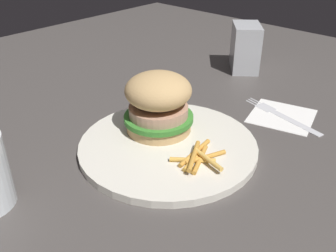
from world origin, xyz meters
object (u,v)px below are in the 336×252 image
(napkin, at_px, (282,116))
(napkin_dispenser, at_px, (245,48))
(plate, at_px, (168,146))
(sandwich, at_px, (158,102))
(fries_pile, at_px, (198,158))
(fork, at_px, (281,114))

(napkin, height_order, napkin_dispenser, napkin_dispenser)
(plate, height_order, napkin_dispenser, napkin_dispenser)
(sandwich, xyz_separation_m, fries_pile, (0.11, -0.03, -0.04))
(sandwich, height_order, napkin, sandwich)
(napkin, bearing_deg, plate, -110.05)
(napkin_dispenser, bearing_deg, napkin, -169.91)
(fries_pile, xyz_separation_m, fork, (0.01, 0.23, -0.01))
(plate, xyz_separation_m, fork, (0.08, 0.22, -0.00))
(fries_pile, distance_m, napkin, 0.23)
(napkin, bearing_deg, sandwich, -120.96)
(plate, relative_size, fork, 1.64)
(plate, relative_size, napkin_dispenser, 2.63)
(napkin, distance_m, napkin_dispenser, 0.25)
(fries_pile, height_order, fork, fries_pile)
(fries_pile, height_order, napkin, fries_pile)
(plate, xyz_separation_m, fries_pile, (0.07, -0.01, 0.01))
(plate, xyz_separation_m, napkin_dispenser, (-0.10, 0.38, 0.05))
(fries_pile, bearing_deg, napkin_dispenser, 113.61)
(napkin_dispenser, bearing_deg, plate, 155.57)
(fries_pile, relative_size, napkin, 0.82)
(fries_pile, xyz_separation_m, napkin_dispenser, (-0.17, 0.39, 0.04))
(sandwich, relative_size, napkin_dispenser, 1.07)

